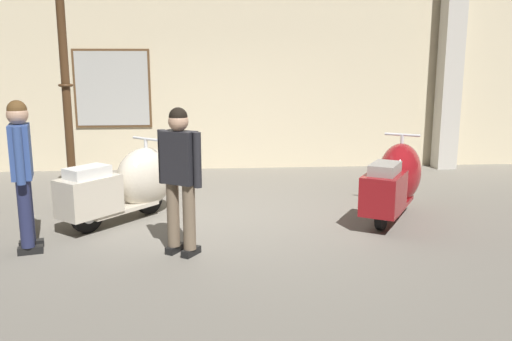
{
  "coord_description": "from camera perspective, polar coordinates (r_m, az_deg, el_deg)",
  "views": [
    {
      "loc": [
        -0.17,
        -6.58,
        1.98
      ],
      "look_at": [
        0.36,
        0.09,
        0.6
      ],
      "focal_mm": 37.42,
      "sensor_mm": 36.0,
      "label": 1
    }
  ],
  "objects": [
    {
      "name": "ground_plane",
      "position": [
        6.88,
        -2.98,
        -5.14
      ],
      "size": [
        60.0,
        60.0,
        0.0
      ],
      "primitive_type": "plane",
      "color": "slate"
    },
    {
      "name": "scooter_0",
      "position": [
        6.91,
        -13.38,
        -1.39
      ],
      "size": [
        1.44,
        1.57,
        1.02
      ],
      "rotation": [
        0.0,
        0.0,
        0.86
      ],
      "color": "black",
      "rests_on": "ground"
    },
    {
      "name": "scooter_1",
      "position": [
        7.13,
        14.66,
        -0.96
      ],
      "size": [
        1.29,
        1.71,
        1.04
      ],
      "rotation": [
        0.0,
        0.0,
        1.03
      ],
      "color": "black",
      "rests_on": "ground"
    },
    {
      "name": "lamppost",
      "position": [
        7.44,
        -19.83,
        10.86
      ],
      "size": [
        0.34,
        0.34,
        3.21
      ],
      "color": "#472D19",
      "rests_on": "ground"
    },
    {
      "name": "visitor_0",
      "position": [
        5.46,
        -8.15,
        -0.06
      ],
      "size": [
        0.45,
        0.37,
        1.53
      ],
      "rotation": [
        0.0,
        0.0,
        0.99
      ],
      "color": "black",
      "rests_on": "ground"
    },
    {
      "name": "showroom_back_wall",
      "position": [
        9.95,
        -2.87,
        11.14
      ],
      "size": [
        18.0,
        0.63,
        3.81
      ],
      "color": "beige",
      "rests_on": "ground"
    },
    {
      "name": "visitor_1",
      "position": [
        6.0,
        -23.74,
        0.49
      ],
      "size": [
        0.32,
        0.52,
        1.6
      ],
      "rotation": [
        0.0,
        0.0,
        0.26
      ],
      "color": "black",
      "rests_on": "ground"
    }
  ]
}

